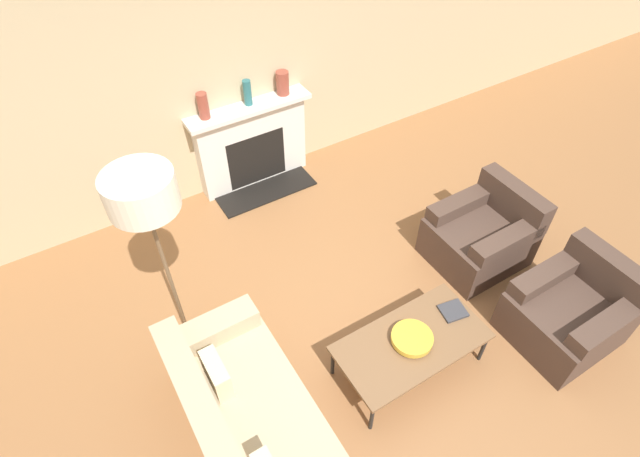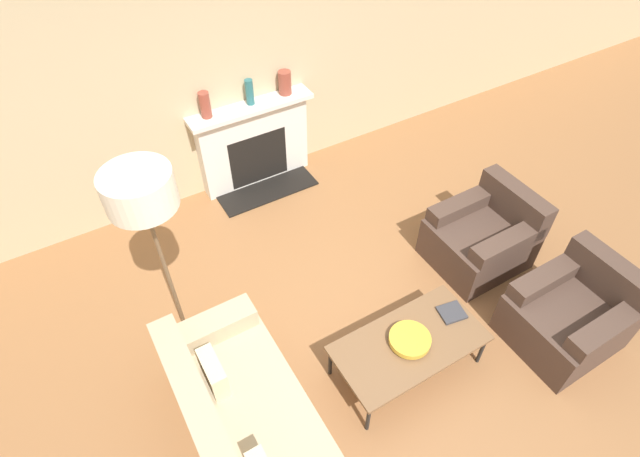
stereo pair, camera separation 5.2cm
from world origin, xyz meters
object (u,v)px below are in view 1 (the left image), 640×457
(bowl, at_px, (412,338))
(floor_lamp, at_px, (146,207))
(armchair_near, at_px, (571,311))
(mantel_vase_left, at_px, (203,106))
(mantel_vase_center_left, at_px, (247,93))
(mantel_vase_center_right, at_px, (283,83))
(coffee_table, at_px, (412,343))
(couch, at_px, (255,434))
(fireplace, at_px, (253,145))
(book, at_px, (453,311))
(armchair_far, at_px, (482,235))

(bowl, height_order, floor_lamp, floor_lamp)
(armchair_near, distance_m, mantel_vase_left, 3.94)
(mantel_vase_center_left, bearing_deg, mantel_vase_center_right, 0.00)
(coffee_table, relative_size, mantel_vase_center_right, 4.76)
(couch, bearing_deg, fireplace, -26.10)
(bowl, bearing_deg, mantel_vase_left, 98.82)
(book, xyz_separation_m, mantel_vase_center_left, (-0.44, 2.88, 0.75))
(couch, relative_size, mantel_vase_center_right, 7.30)
(fireplace, relative_size, couch, 0.74)
(couch, relative_size, book, 7.95)
(mantel_vase_center_left, bearing_deg, coffee_table, -90.70)
(bowl, distance_m, book, 0.48)
(couch, xyz_separation_m, book, (1.86, 0.01, 0.11))
(coffee_table, height_order, book, book)
(floor_lamp, distance_m, mantel_vase_left, 2.08)
(bowl, bearing_deg, floor_lamp, 141.42)
(coffee_table, relative_size, book, 5.19)
(bowl, bearing_deg, mantel_vase_center_left, 89.21)
(armchair_far, relative_size, mantel_vase_center_right, 3.44)
(armchair_near, distance_m, armchair_far, 1.07)
(fireplace, bearing_deg, mantel_vase_left, 178.13)
(mantel_vase_center_left, distance_m, mantel_vase_center_right, 0.42)
(couch, distance_m, mantel_vase_center_left, 3.34)
(armchair_near, distance_m, bowl, 1.48)
(armchair_far, bearing_deg, mantel_vase_center_right, -157.63)
(bowl, relative_size, floor_lamp, 0.18)
(coffee_table, bearing_deg, couch, 178.68)
(fireplace, height_order, armchair_near, fireplace)
(armchair_near, relative_size, book, 3.75)
(book, xyz_separation_m, mantel_vase_center_right, (-0.02, 2.88, 0.74))
(coffee_table, relative_size, mantel_vase_center_left, 4.43)
(book, relative_size, mantel_vase_center_left, 0.85)
(bowl, bearing_deg, fireplace, 89.56)
(fireplace, relative_size, bowl, 4.17)
(fireplace, relative_size, coffee_table, 1.14)
(coffee_table, bearing_deg, book, 5.34)
(mantel_vase_left, bearing_deg, armchair_far, -51.09)
(armchair_near, bearing_deg, armchair_far, 180.00)
(couch, xyz_separation_m, floor_lamp, (-0.09, 1.15, 1.35))
(bowl, relative_size, mantel_vase_left, 1.21)
(fireplace, relative_size, mantel_vase_center_right, 5.41)
(fireplace, bearing_deg, mantel_vase_center_left, 40.43)
(fireplace, distance_m, armchair_near, 3.64)
(armchair_far, distance_m, mantel_vase_center_right, 2.63)
(book, distance_m, mantel_vase_center_left, 3.01)
(fireplace, distance_m, bowl, 2.91)
(fireplace, bearing_deg, mantel_vase_center_right, 2.04)
(mantel_vase_left, bearing_deg, armchair_near, -61.14)
(armchair_near, relative_size, coffee_table, 0.72)
(floor_lamp, bearing_deg, mantel_vase_left, 59.57)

